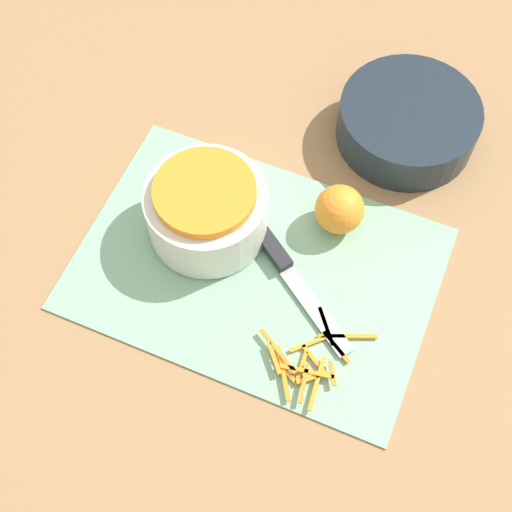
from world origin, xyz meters
name	(u,v)px	position (x,y,z in m)	size (l,w,h in m)	color
ground_plane	(256,269)	(0.00, 0.00, 0.00)	(4.00, 4.00, 0.00)	#9E754C
cutting_board	(256,268)	(0.00, 0.00, 0.00)	(0.46, 0.32, 0.01)	#84B793
bowl_speckled	(206,209)	(-0.08, 0.03, 0.05)	(0.16, 0.16, 0.09)	silver
bowl_dark	(408,122)	(0.12, 0.28, 0.03)	(0.20, 0.20, 0.06)	#1E2833
knife	(273,250)	(0.01, 0.03, 0.01)	(0.22, 0.16, 0.02)	#232328
orange_left	(339,209)	(0.08, 0.11, 0.04)	(0.07, 0.07, 0.07)	orange
peel_pile	(309,361)	(0.11, -0.10, 0.01)	(0.14, 0.13, 0.01)	orange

